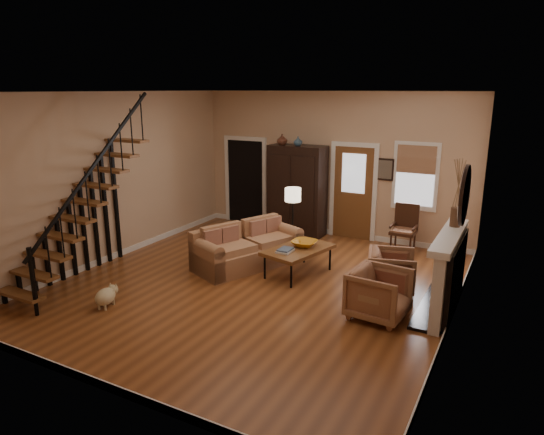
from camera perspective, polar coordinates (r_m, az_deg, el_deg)
The scene contains 15 objects.
room at distance 9.87m, azimuth 1.08°, elevation 4.16°, with size 7.00×7.33×3.30m.
staircase at distance 8.94m, azimuth -21.98°, elevation 2.55°, with size 0.94×2.80×3.20m, color brown, non-canonical shape.
fireplace at distance 7.88m, azimuth 20.30°, elevation -5.41°, with size 0.33×1.95×2.30m.
armoire at distance 11.30m, azimuth 2.98°, elevation 3.18°, with size 1.30×0.60×2.10m, color black, non-canonical shape.
vase_a at distance 11.19m, azimuth 1.20°, elevation 9.16°, with size 0.24×0.24×0.25m, color #4C2619.
vase_b at distance 11.01m, azimuth 3.07°, elevation 8.95°, with size 0.20×0.20×0.21m, color #334C60.
sofa at distance 9.40m, azimuth -2.83°, elevation -3.43°, with size 0.91×2.10×0.78m, color #A4704A, non-canonical shape.
coffee_table at distance 9.02m, azimuth 3.10°, elevation -5.16°, with size 0.78×1.33×0.51m, color brown, non-canonical shape.
bowl at distance 9.03m, azimuth 3.82°, elevation -3.06°, with size 0.46×0.46×0.11m, color orange.
books at distance 8.72m, azimuth 1.57°, elevation -3.86°, with size 0.24×0.33×0.06m, color beige, non-canonical shape.
armchair_left at distance 7.50m, azimuth 12.50°, elevation -8.78°, with size 0.81×0.83×0.76m, color brown.
armchair_right at distance 8.49m, azimuth 13.88°, elevation -6.15°, with size 0.76×0.79×0.72m, color brown.
floor_lamp at distance 9.89m, azimuth 2.44°, elevation -0.56°, with size 0.33×0.33×1.42m, color black, non-canonical shape.
side_chair at distance 10.45m, azimuth 15.22°, elevation -1.37°, with size 0.54×0.54×1.02m, color #351C11, non-canonical shape.
dog at distance 8.16m, azimuth -19.01°, elevation -8.93°, with size 0.26×0.45×0.32m, color beige, non-canonical shape.
Camera 1 is at (3.98, -6.88, 3.35)m, focal length 32.00 mm.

